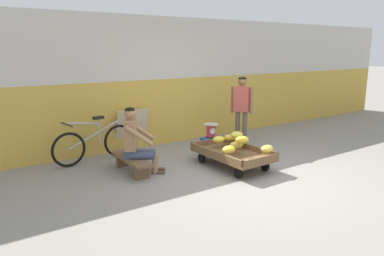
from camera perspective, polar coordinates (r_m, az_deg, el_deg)
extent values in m
plane|color=gray|center=(6.11, 9.19, -7.81)|extent=(80.00, 80.00, 0.00)
cube|color=gold|center=(8.18, -4.67, 2.72)|extent=(16.00, 0.30, 1.45)
cube|color=beige|center=(8.07, -4.85, 12.47)|extent=(16.00, 0.30, 1.32)
cube|color=brown|center=(6.56, 6.41, -4.14)|extent=(0.86, 1.45, 0.05)
cube|color=brown|center=(6.29, 3.68, -4.10)|extent=(0.06, 1.44, 0.10)
cube|color=brown|center=(6.80, 8.96, -2.96)|extent=(0.06, 1.44, 0.10)
cube|color=brown|center=(7.06, 2.67, -2.26)|extent=(0.84, 0.05, 0.10)
cube|color=brown|center=(6.06, 10.82, -4.96)|extent=(0.84, 0.05, 0.10)
cylinder|color=black|center=(6.79, 1.55, -4.78)|extent=(0.05, 0.18, 0.18)
cylinder|color=black|center=(7.16, 5.61, -3.91)|extent=(0.05, 0.18, 0.18)
cylinder|color=black|center=(6.05, 7.29, -7.05)|extent=(0.05, 0.18, 0.18)
cylinder|color=black|center=(6.47, 11.45, -5.90)|extent=(0.05, 0.18, 0.18)
ellipsoid|color=gold|center=(6.45, 6.97, -2.69)|extent=(0.29, 0.25, 0.13)
ellipsoid|color=gold|center=(6.97, 5.96, -1.52)|extent=(0.25, 0.19, 0.13)
ellipsoid|color=yellow|center=(6.16, 5.83, -3.39)|extent=(0.24, 0.18, 0.13)
ellipsoid|color=yellow|center=(6.74, 7.75, -2.06)|extent=(0.29, 0.26, 0.13)
ellipsoid|color=yellow|center=(6.30, 11.80, -3.23)|extent=(0.26, 0.21, 0.13)
ellipsoid|color=yellow|center=(6.81, 4.24, -1.83)|extent=(0.27, 0.22, 0.13)
ellipsoid|color=gold|center=(6.31, 7.91, -1.85)|extent=(0.29, 0.26, 0.13)
ellipsoid|color=gold|center=(6.68, 7.07, -1.08)|extent=(0.28, 0.24, 0.13)
cube|color=brown|center=(6.31, -9.52, -4.82)|extent=(0.31, 1.10, 0.05)
cube|color=brown|center=(6.69, -10.85, -5.09)|extent=(0.24, 0.08, 0.22)
cube|color=brown|center=(6.02, -7.95, -6.97)|extent=(0.24, 0.08, 0.22)
cylinder|color=#9E704C|center=(6.39, -5.81, -5.52)|extent=(0.10, 0.10, 0.27)
cube|color=#4C3D2D|center=(6.42, -5.25, -6.50)|extent=(0.23, 0.19, 0.04)
cylinder|color=#38425B|center=(6.35, -7.65, -3.93)|extent=(0.41, 0.32, 0.13)
cylinder|color=#9E704C|center=(6.22, -5.91, -6.03)|extent=(0.10, 0.10, 0.27)
cube|color=#4C3D2D|center=(6.25, -5.33, -7.03)|extent=(0.23, 0.19, 0.04)
cylinder|color=#38425B|center=(6.18, -7.80, -4.40)|extent=(0.41, 0.32, 0.13)
cube|color=#38425B|center=(6.28, -9.55, -3.99)|extent=(0.34, 0.35, 0.14)
cube|color=#9E704C|center=(6.20, -9.66, -1.06)|extent=(0.32, 0.37, 0.52)
cylinder|color=#9E704C|center=(6.37, -8.01, -0.41)|extent=(0.44, 0.32, 0.36)
cylinder|color=#9E704C|center=(5.98, -8.39, -1.25)|extent=(0.44, 0.32, 0.36)
sphere|color=#9E704C|center=(6.12, -9.78, 2.36)|extent=(0.19, 0.19, 0.19)
ellipsoid|color=black|center=(6.11, -9.80, 2.84)|extent=(0.17, 0.17, 0.09)
cube|color=#234CA8|center=(7.50, 3.00, -2.65)|extent=(0.36, 0.28, 0.30)
cylinder|color=#28282D|center=(7.46, 3.01, -1.43)|extent=(0.20, 0.20, 0.03)
cube|color=#C6384C|center=(7.42, 3.02, -0.42)|extent=(0.16, 0.10, 0.24)
cylinder|color=white|center=(7.38, 3.28, -0.49)|extent=(0.13, 0.01, 0.13)
cylinder|color=#B2B5BA|center=(7.40, 3.03, 0.60)|extent=(0.30, 0.30, 0.01)
torus|color=black|center=(6.87, -18.89, -3.26)|extent=(0.64, 0.12, 0.64)
torus|color=black|center=(7.29, -11.47, -1.94)|extent=(0.64, 0.12, 0.64)
cylinder|color=#9EA0A5|center=(7.02, -15.16, -1.01)|extent=(1.03, 0.15, 0.43)
cylinder|color=#9EA0A5|center=(7.05, -14.45, -0.57)|extent=(0.04, 0.04, 0.48)
cylinder|color=#9EA0A5|center=(6.88, -16.80, 0.68)|extent=(0.61, 0.11, 0.12)
cube|color=black|center=(6.99, -14.57, 1.58)|extent=(0.21, 0.12, 0.05)
cylinder|color=black|center=(6.76, -19.16, 0.50)|extent=(0.08, 0.48, 0.03)
cube|color=#C6B289|center=(7.70, -9.49, -0.23)|extent=(0.70, 0.26, 0.87)
cylinder|color=brown|center=(7.78, 8.30, -0.31)|extent=(0.10, 0.10, 0.80)
cylinder|color=brown|center=(7.83, 7.18, -0.20)|extent=(0.10, 0.10, 0.80)
cube|color=#B24C42|center=(7.69, 7.89, 4.55)|extent=(0.33, 0.38, 0.52)
cylinder|color=brown|center=(7.63, 9.39, 4.29)|extent=(0.07, 0.07, 0.56)
cylinder|color=brown|center=(7.76, 6.40, 4.51)|extent=(0.07, 0.07, 0.56)
sphere|color=brown|center=(7.65, 7.97, 7.33)|extent=(0.19, 0.19, 0.19)
ellipsoid|color=black|center=(7.64, 7.98, 7.72)|extent=(0.17, 0.17, 0.09)
cube|color=#3370B7|center=(7.28, 4.47, -3.38)|extent=(0.18, 0.12, 0.24)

